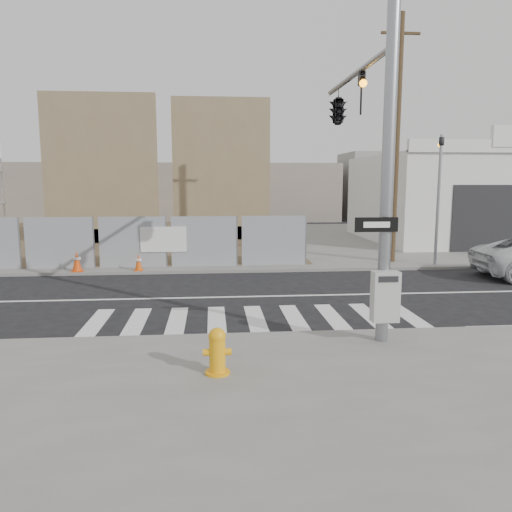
{
  "coord_description": "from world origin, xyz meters",
  "views": [
    {
      "loc": [
        -1.09,
        -14.82,
        3.5
      ],
      "look_at": [
        0.14,
        -0.95,
        1.4
      ],
      "focal_mm": 35.0,
      "sensor_mm": 36.0,
      "label": 1
    }
  ],
  "objects": [
    {
      "name": "concrete_wall_left",
      "position": [
        -7.0,
        13.08,
        3.38
      ],
      "size": [
        6.0,
        1.3,
        8.0
      ],
      "color": "#766347",
      "rests_on": "sidewalk_far"
    },
    {
      "name": "fire_hydrant",
      "position": [
        -1.02,
        -6.37,
        0.53
      ],
      "size": [
        0.51,
        0.44,
        0.84
      ],
      "rotation": [
        0.0,
        0.0,
        -0.0
      ],
      "color": "orange",
      "rests_on": "sidewalk_near"
    },
    {
      "name": "auto_shop",
      "position": [
        14.0,
        12.97,
        2.54
      ],
      "size": [
        12.0,
        10.2,
        5.95
      ],
      "color": "silver",
      "rests_on": "sidewalk_far"
    },
    {
      "name": "far_signal_pole",
      "position": [
        8.0,
        4.6,
        3.48
      ],
      "size": [
        0.16,
        0.2,
        5.6
      ],
      "color": "gray",
      "rests_on": "sidewalk_far"
    },
    {
      "name": "traffic_cone_d",
      "position": [
        -3.89,
        4.22,
        0.43
      ],
      "size": [
        0.37,
        0.37,
        0.64
      ],
      "rotation": [
        0.0,
        0.0,
        -0.12
      ],
      "color": "#D84C0B",
      "rests_on": "sidewalk_far"
    },
    {
      "name": "sidewalk_far",
      "position": [
        0.0,
        14.0,
        0.06
      ],
      "size": [
        50.0,
        20.0,
        0.12
      ],
      "primitive_type": "cube",
      "color": "slate",
      "rests_on": "ground"
    },
    {
      "name": "traffic_cone_c",
      "position": [
        -6.18,
        4.22,
        0.5
      ],
      "size": [
        0.42,
        0.42,
        0.78
      ],
      "rotation": [
        0.0,
        0.0,
        0.04
      ],
      "color": "#DB400B",
      "rests_on": "sidewalk_far"
    },
    {
      "name": "utility_pole_right",
      "position": [
        6.5,
        5.5,
        5.2
      ],
      "size": [
        1.6,
        0.28,
        10.0
      ],
      "color": "#473821",
      "rests_on": "sidewalk_far"
    },
    {
      "name": "ground",
      "position": [
        0.0,
        0.0,
        0.0
      ],
      "size": [
        100.0,
        100.0,
        0.0
      ],
      "primitive_type": "plane",
      "color": "black",
      "rests_on": "ground"
    },
    {
      "name": "signal_pole",
      "position": [
        2.49,
        -2.05,
        4.78
      ],
      "size": [
        0.96,
        5.87,
        7.0
      ],
      "color": "gray",
      "rests_on": "sidewalk_near"
    },
    {
      "name": "concrete_wall_right",
      "position": [
        -0.5,
        14.08,
        3.38
      ],
      "size": [
        5.5,
        1.3,
        8.0
      ],
      "color": "#766347",
      "rests_on": "sidewalk_far"
    }
  ]
}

